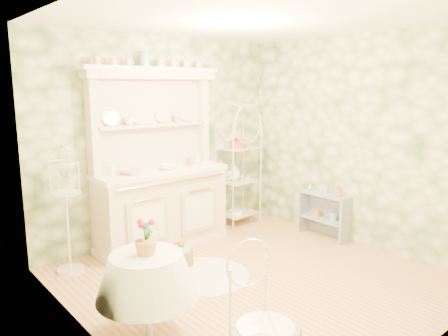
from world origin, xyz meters
TOP-DOWN VIEW (x-y plane):
  - floor at (0.00, 0.00)m, footprint 3.60×3.60m
  - ceiling at (0.00, 0.00)m, footprint 3.60×3.60m
  - wall_left at (-1.80, 0.00)m, footprint 3.60×3.60m
  - wall_right at (1.80, 0.00)m, footprint 3.60×3.60m
  - wall_back at (0.00, 1.80)m, footprint 3.60×3.60m
  - wall_front at (0.00, -1.80)m, footprint 3.60×3.60m
  - kitchen_dresser at (-0.20, 1.52)m, footprint 1.87×0.61m
  - bakers_rack at (1.18, 1.59)m, footprint 0.60×0.46m
  - side_shelf at (1.68, 0.36)m, footprint 0.34×0.72m
  - round_table at (-1.42, -0.22)m, footprint 0.62×0.62m
  - cafe_chair at (-1.13, -1.30)m, footprint 0.45×0.45m
  - birdcage_stand at (-1.45, 1.45)m, footprint 0.39×0.39m
  - floor_basket at (-0.41, 0.84)m, footprint 0.42×0.42m
  - lace_rug at (-0.39, 0.41)m, footprint 1.22×1.22m
  - bowl_floral at (-0.65, 1.50)m, footprint 0.36×0.36m
  - bowl_white at (-0.14, 1.45)m, footprint 0.31×0.31m
  - cup_left at (-0.54, 1.68)m, footprint 0.14×0.14m
  - cup_right at (0.17, 1.68)m, footprint 0.14×0.14m
  - potted_geranium at (-1.42, -0.21)m, footprint 0.18×0.16m
  - bottle_amber at (1.68, 0.14)m, footprint 0.07×0.07m
  - bottle_blue at (1.68, 0.35)m, footprint 0.05×0.05m
  - bottle_glass at (1.67, 0.61)m, footprint 0.09×0.09m

SIDE VIEW (x-z plane):
  - floor at x=0.00m, z-range 0.00..0.00m
  - lace_rug at x=-0.39m, z-range 0.00..0.01m
  - floor_basket at x=-0.41m, z-range 0.00..0.24m
  - side_shelf at x=1.68m, z-range 0.00..0.59m
  - round_table at x=-1.42m, z-range 0.00..0.64m
  - cafe_chair at x=-1.13m, z-range 0.00..0.81m
  - bottle_glass at x=1.67m, z-range 0.60..0.69m
  - bottle_blue at x=1.68m, z-range 0.60..0.71m
  - bottle_amber at x=1.68m, z-range 0.60..0.77m
  - birdcage_stand at x=-1.45m, z-range 0.00..1.51m
  - potted_geranium at x=-1.42m, z-range 0.71..0.99m
  - bakers_rack at x=1.18m, z-range 0.00..1.80m
  - bowl_floral at x=-0.65m, z-range 0.98..1.05m
  - bowl_white at x=-0.14m, z-range 0.98..1.05m
  - kitchen_dresser at x=-0.20m, z-range 0.00..2.29m
  - wall_left at x=-1.80m, z-range 1.35..1.35m
  - wall_right at x=1.80m, z-range 1.35..1.35m
  - wall_back at x=0.00m, z-range 1.35..1.35m
  - wall_front at x=0.00m, z-range 1.35..1.35m
  - cup_left at x=-0.54m, z-range 1.56..1.66m
  - cup_right at x=0.17m, z-range 1.56..1.66m
  - ceiling at x=0.00m, z-range 2.70..2.70m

